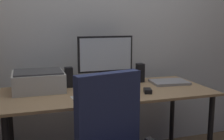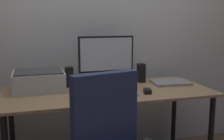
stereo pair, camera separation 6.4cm
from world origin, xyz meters
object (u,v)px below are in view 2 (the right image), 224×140
Objects in this scene: coffee_mug at (128,83)px; laptop at (170,82)px; desk at (108,100)px; speaker_left at (69,77)px; mouse at (147,91)px; keyboard at (118,94)px; speaker_right at (141,73)px; monitor at (106,57)px; printer at (39,81)px.

coffee_mug is 0.43m from laptop.
desk is 0.22m from coffee_mug.
coffee_mug is 0.32× the size of laptop.
mouse is at bearing -34.31° from speaker_left.
laptop is at bearing 24.97° from keyboard.
speaker_right reaches higher than desk.
speaker_left reaches higher than coffee_mug.
speaker_right is at bearing 154.12° from laptop.
printer is at bearing -174.29° from monitor.
laptop is at bearing 52.68° from mouse.
monitor is 0.46m from keyboard.
mouse is 0.87m from printer.
printer is (-0.53, 0.16, 0.16)m from desk.
monitor is at bearing 78.50° from desk.
speaker_left reaches higher than mouse.
keyboard is 2.86× the size of coffee_mug.
monitor is 2.88× the size of speaker_right.
speaker_left is (-0.55, 0.38, 0.07)m from mouse.
speaker_left is at bearing 180.00° from speaker_right.
speaker_right is at bearing 0.00° from speaker_left.
mouse is 0.56× the size of speaker_left.
speaker_left is 0.66m from speaker_right.
keyboard is (0.03, -0.17, 0.09)m from desk.
speaker_right reaches higher than laptop.
coffee_mug is (0.17, 0.01, 0.13)m from desk.
printer reaches higher than laptop.
speaker_left reaches higher than laptop.
keyboard is 1.71× the size of speaker_left.
speaker_right is at bearing 49.96° from keyboard.
printer reaches higher than keyboard.
desk is 0.39m from speaker_left.
laptop is (0.57, 0.25, 0.00)m from keyboard.
mouse is at bearing 2.76° from keyboard.
monitor is (0.05, 0.22, 0.32)m from desk.
monitor reaches higher than laptop.
mouse reaches higher than keyboard.
printer is (-0.91, -0.05, -0.00)m from speaker_right.
speaker_right is (0.34, 0.38, 0.08)m from keyboard.
laptop is 0.28m from speaker_right.
mouse is 0.41m from laptop.
desk is 3.41× the size of monitor.
keyboard is 0.91× the size of laptop.
laptop is (0.55, -0.15, -0.23)m from monitor.
mouse reaches higher than laptop.
speaker_right is (0.66, 0.00, 0.00)m from speaker_left.
speaker_right is at bearing 91.40° from mouse.
desk is 4.17× the size of printer.
speaker_right is at bearing 3.15° from printer.
monitor is 0.36m from speaker_right.
laptop is at bearing 9.26° from coffee_mug.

